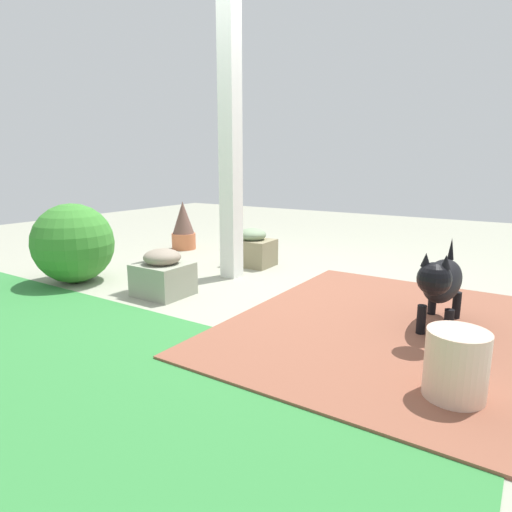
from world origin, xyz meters
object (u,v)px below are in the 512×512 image
object	(u,v)px
round_shrub	(73,243)
terracotta_pot_spiky	(183,226)
stone_planter_nearest	(252,249)
stone_planter_mid	(163,274)
porch_pillar	(230,141)
dog	(441,281)
ceramic_urn	(456,366)

from	to	relation	value
round_shrub	terracotta_pot_spiky	bearing A→B (deg)	-81.96
stone_planter_nearest	stone_planter_mid	distance (m)	1.30
porch_pillar	dog	distance (m)	2.21
stone_planter_mid	round_shrub	distance (m)	1.00
porch_pillar	round_shrub	size ratio (longest dim) A/B	3.52
porch_pillar	stone_planter_mid	bearing A→B (deg)	82.29
terracotta_pot_spiky	dog	xyz separation A→B (m)	(-3.29, 1.17, 0.05)
dog	porch_pillar	bearing A→B (deg)	-11.39
porch_pillar	round_shrub	world-z (taller)	porch_pillar
stone_planter_mid	dog	size ratio (longest dim) A/B	0.49
dog	ceramic_urn	xyz separation A→B (m)	(-0.24, 0.86, -0.17)
porch_pillar	stone_planter_nearest	world-z (taller)	porch_pillar
porch_pillar	dog	bearing A→B (deg)	168.61
round_shrub	terracotta_pot_spiky	world-z (taller)	round_shrub
stone_planter_nearest	round_shrub	bearing A→B (deg)	55.39
stone_planter_mid	dog	bearing A→B (deg)	-168.68
dog	terracotta_pot_spiky	bearing A→B (deg)	-19.54
porch_pillar	terracotta_pot_spiky	size ratio (longest dim) A/B	4.21
round_shrub	ceramic_urn	distance (m)	3.30
stone_planter_mid	dog	world-z (taller)	dog
stone_planter_mid	stone_planter_nearest	bearing A→B (deg)	-90.87
round_shrub	ceramic_urn	world-z (taller)	round_shrub
stone_planter_mid	round_shrub	size ratio (longest dim) A/B	0.57
stone_planter_nearest	porch_pillar	bearing A→B (deg)	100.41
porch_pillar	terracotta_pot_spiky	world-z (taller)	porch_pillar
stone_planter_mid	round_shrub	xyz separation A→B (m)	(0.98, 0.14, 0.18)
porch_pillar	stone_planter_mid	size ratio (longest dim) A/B	6.15
stone_planter_mid	round_shrub	bearing A→B (deg)	8.41
porch_pillar	stone_planter_nearest	bearing A→B (deg)	-79.59
porch_pillar	ceramic_urn	distance (m)	2.77
porch_pillar	terracotta_pot_spiky	xyz separation A→B (m)	(1.33, -0.77, -0.99)
stone_planter_nearest	dog	xyz separation A→B (m)	(-2.05, 0.88, 0.15)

